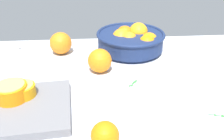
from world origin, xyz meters
TOP-DOWN VIEW (x-y plane):
  - ground_plane at (0.00, 0.00)cm, footprint 146.73×83.61cm
  - fruit_bowl at (6.42, 27.12)cm, footprint 27.51×27.51cm
  - cutting_board at (-32.11, -11.37)cm, footprint 34.37×25.51cm
  - orange_half_0 at (-31.73, -7.64)cm, footprint 8.76×8.76cm
  - orange_half_1 at (-29.23, -6.33)cm, footprint 7.37×7.37cm
  - loose_orange_0 at (-7.04, 10.41)cm, footprint 8.29×8.29cm
  - loose_orange_2 at (-7.10, -24.89)cm, footprint 6.42×6.42cm
  - loose_orange_3 at (-21.95, 26.73)cm, footprint 8.73×8.73cm
  - spoon at (-37.11, 33.57)cm, footprint 16.84×4.32cm
  - herb_sprig_0 at (3.38, 1.34)cm, footprint 3.77×4.70cm
  - herb_sprig_1 at (24.67, -16.95)cm, footprint 7.39×2.80cm

SIDE VIEW (x-z plane):
  - ground_plane at x=0.00cm, z-range -3.00..0.00cm
  - herb_sprig_1 at x=24.67cm, z-range -0.19..0.71cm
  - herb_sprig_0 at x=3.38cm, z-range -0.21..0.77cm
  - spoon at x=-37.11cm, z-range -0.07..0.93cm
  - cutting_board at x=-32.11cm, z-range 0.00..2.35cm
  - loose_orange_2 at x=-7.10cm, z-range 0.00..6.42cm
  - orange_half_1 at x=-29.23cm, z-range 2.32..5.88cm
  - loose_orange_0 at x=-7.04cm, z-range 0.00..8.29cm
  - loose_orange_3 at x=-21.95cm, z-range 0.00..8.73cm
  - orange_half_0 at x=-31.73cm, z-range 2.31..6.88cm
  - fruit_bowl at x=6.42cm, z-range -0.72..10.07cm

